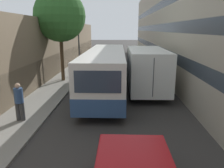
{
  "coord_description": "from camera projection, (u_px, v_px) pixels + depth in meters",
  "views": [
    {
      "loc": [
        0.13,
        -0.39,
        4.19
      ],
      "look_at": [
        -0.21,
        9.92,
        1.6
      ],
      "focal_mm": 35.0,
      "sensor_mm": 36.0,
      "label": 1
    }
  ],
  "objects": [
    {
      "name": "building_right_apartment",
      "position": [
        192.0,
        23.0,
        14.66
      ],
      "size": [
        2.4,
        60.0,
        9.19
      ],
      "color": "#A89E89",
      "rests_on": "ground_plane"
    },
    {
      "name": "bus",
      "position": [
        106.0,
        70.0,
        14.79
      ],
      "size": [
        2.46,
        11.41,
        2.83
      ],
      "color": "silver",
      "rests_on": "ground_plane"
    },
    {
      "name": "panel_van",
      "position": [
        101.0,
        58.0,
        24.44
      ],
      "size": [
        1.98,
        4.14,
        1.85
      ],
      "color": "navy",
      "rests_on": "ground_plane"
    },
    {
      "name": "pedestrian",
      "position": [
        19.0,
        101.0,
        9.84
      ],
      "size": [
        0.41,
        0.39,
        1.76
      ],
      "color": "#383838",
      "rests_on": "sidewalk_left"
    },
    {
      "name": "box_truck",
      "position": [
        145.0,
        66.0,
        15.67
      ],
      "size": [
        2.38,
        8.43,
        2.92
      ],
      "color": "silver",
      "rests_on": "ground_plane"
    },
    {
      "name": "street_tree_left",
      "position": [
        60.0,
        16.0,
        16.78
      ],
      "size": [
        3.98,
        3.98,
        7.08
      ],
      "color": "#4C3823",
      "rests_on": "sidewalk_left"
    },
    {
      "name": "street_lamp",
      "position": [
        78.0,
        25.0,
        19.48
      ],
      "size": [
        0.36,
        0.8,
        6.3
      ],
      "color": "#38383D",
      "rests_on": "sidewalk_left"
    },
    {
      "name": "sidewalk_left",
      "position": [
        57.0,
        87.0,
        16.07
      ],
      "size": [
        2.32,
        60.0,
        0.11
      ],
      "color": "gray",
      "rests_on": "ground_plane"
    },
    {
      "name": "building_left_shopfront",
      "position": [
        23.0,
        57.0,
        15.59
      ],
      "size": [
        2.4,
        60.0,
        5.04
      ],
      "color": "#847056",
      "rests_on": "ground_plane"
    },
    {
      "name": "ground_plane",
      "position": [
        117.0,
        88.0,
        15.94
      ],
      "size": [
        150.0,
        150.0,
        0.0
      ],
      "primitive_type": "plane",
      "color": "#33302D"
    }
  ]
}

